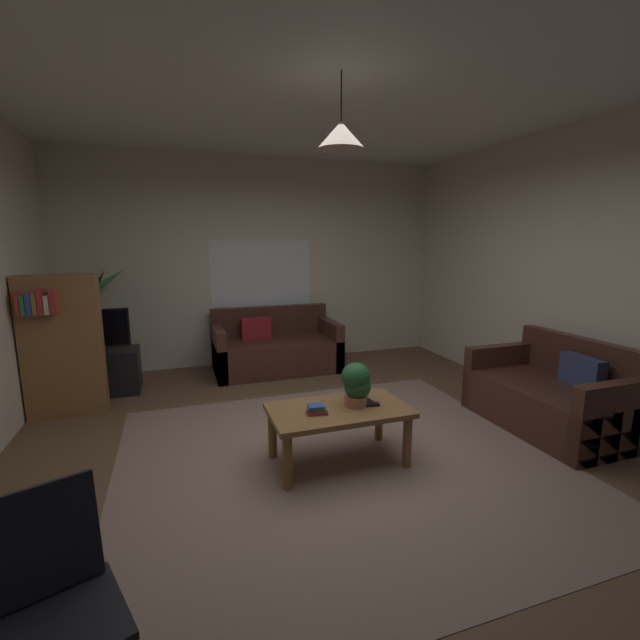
{
  "coord_description": "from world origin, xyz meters",
  "views": [
    {
      "loc": [
        -1.16,
        -3.1,
        1.72
      ],
      "look_at": [
        0.0,
        0.3,
        1.05
      ],
      "focal_mm": 24.0,
      "sensor_mm": 36.0,
      "label": 1
    }
  ],
  "objects_px": {
    "tv_stand": "(97,373)",
    "coffee_table": "(339,417)",
    "pendant_lamp": "(341,135)",
    "remote_on_table_1": "(366,400)",
    "book_on_table_2": "(316,406)",
    "potted_plant_on_table": "(356,383)",
    "couch_under_window": "(276,350)",
    "potted_palm_corner": "(93,326)",
    "folding_chair": "(53,600)",
    "couch_right_side": "(552,398)",
    "book_on_table_0": "(317,412)",
    "tv": "(93,330)",
    "bookshelf_corner": "(62,345)",
    "book_on_table_1": "(317,409)",
    "remote_on_table_0": "(369,405)"
  },
  "relations": [
    {
      "from": "tv_stand",
      "to": "coffee_table",
      "type": "bearing_deg",
      "value": -48.7
    },
    {
      "from": "coffee_table",
      "to": "pendant_lamp",
      "type": "distance_m",
      "value": 2.05
    },
    {
      "from": "remote_on_table_1",
      "to": "coffee_table",
      "type": "bearing_deg",
      "value": 6.64
    },
    {
      "from": "book_on_table_2",
      "to": "potted_plant_on_table",
      "type": "relative_size",
      "value": 0.35
    },
    {
      "from": "couch_under_window",
      "to": "potted_palm_corner",
      "type": "xyz_separation_m",
      "value": [
        -2.2,
        0.24,
        0.43
      ]
    },
    {
      "from": "book_on_table_2",
      "to": "folding_chair",
      "type": "distance_m",
      "value": 1.96
    },
    {
      "from": "couch_under_window",
      "to": "pendant_lamp",
      "type": "xyz_separation_m",
      "value": [
        -0.09,
        -2.57,
        2.16
      ]
    },
    {
      "from": "folding_chair",
      "to": "pendant_lamp",
      "type": "distance_m",
      "value": 2.87
    },
    {
      "from": "remote_on_table_1",
      "to": "tv_stand",
      "type": "height_order",
      "value": "tv_stand"
    },
    {
      "from": "couch_right_side",
      "to": "book_on_table_0",
      "type": "bearing_deg",
      "value": -89.59
    },
    {
      "from": "couch_under_window",
      "to": "book_on_table_2",
      "type": "distance_m",
      "value": 2.63
    },
    {
      "from": "couch_right_side",
      "to": "potted_plant_on_table",
      "type": "relative_size",
      "value": 4.06
    },
    {
      "from": "couch_under_window",
      "to": "coffee_table",
      "type": "bearing_deg",
      "value": -92.12
    },
    {
      "from": "book_on_table_0",
      "to": "tv",
      "type": "xyz_separation_m",
      "value": [
        -1.84,
        2.33,
        0.28
      ]
    },
    {
      "from": "remote_on_table_1",
      "to": "potted_palm_corner",
      "type": "height_order",
      "value": "potted_palm_corner"
    },
    {
      "from": "book_on_table_0",
      "to": "potted_palm_corner",
      "type": "height_order",
      "value": "potted_palm_corner"
    },
    {
      "from": "couch_under_window",
      "to": "tv",
      "type": "height_order",
      "value": "tv"
    },
    {
      "from": "folding_chair",
      "to": "pendant_lamp",
      "type": "relative_size",
      "value": 1.72
    },
    {
      "from": "book_on_table_2",
      "to": "tv",
      "type": "height_order",
      "value": "tv"
    },
    {
      "from": "potted_plant_on_table",
      "to": "potted_palm_corner",
      "type": "xyz_separation_m",
      "value": [
        -2.26,
        2.79,
        0.08
      ]
    },
    {
      "from": "tv",
      "to": "folding_chair",
      "type": "height_order",
      "value": "tv"
    },
    {
      "from": "book_on_table_0",
      "to": "pendant_lamp",
      "type": "relative_size",
      "value": 0.3
    },
    {
      "from": "bookshelf_corner",
      "to": "pendant_lamp",
      "type": "height_order",
      "value": "pendant_lamp"
    },
    {
      "from": "couch_right_side",
      "to": "book_on_table_0",
      "type": "xyz_separation_m",
      "value": [
        -2.32,
        -0.02,
        0.19
      ]
    },
    {
      "from": "couch_under_window",
      "to": "remote_on_table_1",
      "type": "relative_size",
      "value": 10.14
    },
    {
      "from": "book_on_table_0",
      "to": "tv",
      "type": "relative_size",
      "value": 0.2
    },
    {
      "from": "book_on_table_1",
      "to": "potted_plant_on_table",
      "type": "distance_m",
      "value": 0.38
    },
    {
      "from": "tv",
      "to": "potted_plant_on_table",
      "type": "bearing_deg",
      "value": -46.15
    },
    {
      "from": "remote_on_table_1",
      "to": "folding_chair",
      "type": "bearing_deg",
      "value": 32.08
    },
    {
      "from": "book_on_table_0",
      "to": "potted_palm_corner",
      "type": "relative_size",
      "value": 0.11
    },
    {
      "from": "potted_palm_corner",
      "to": "pendant_lamp",
      "type": "xyz_separation_m",
      "value": [
        2.1,
        -2.81,
        1.73
      ]
    },
    {
      "from": "coffee_table",
      "to": "tv",
      "type": "bearing_deg",
      "value": 131.57
    },
    {
      "from": "book_on_table_0",
      "to": "folding_chair",
      "type": "bearing_deg",
      "value": -136.01
    },
    {
      "from": "tv_stand",
      "to": "bookshelf_corner",
      "type": "bearing_deg",
      "value": -108.33
    },
    {
      "from": "book_on_table_2",
      "to": "pendant_lamp",
      "type": "relative_size",
      "value": 0.23
    },
    {
      "from": "book_on_table_1",
      "to": "tv_stand",
      "type": "bearing_deg",
      "value": 127.94
    },
    {
      "from": "couch_right_side",
      "to": "potted_palm_corner",
      "type": "height_order",
      "value": "potted_palm_corner"
    },
    {
      "from": "couch_right_side",
      "to": "pendant_lamp",
      "type": "distance_m",
      "value": 3.03
    },
    {
      "from": "couch_right_side",
      "to": "potted_palm_corner",
      "type": "relative_size",
      "value": 0.95
    },
    {
      "from": "tv_stand",
      "to": "book_on_table_0",
      "type": "bearing_deg",
      "value": -52.04
    },
    {
      "from": "tv",
      "to": "potted_palm_corner",
      "type": "bearing_deg",
      "value": 98.41
    },
    {
      "from": "couch_right_side",
      "to": "potted_plant_on_table",
      "type": "height_order",
      "value": "couch_right_side"
    },
    {
      "from": "book_on_table_0",
      "to": "pendant_lamp",
      "type": "height_order",
      "value": "pendant_lamp"
    },
    {
      "from": "book_on_table_2",
      "to": "remote_on_table_0",
      "type": "distance_m",
      "value": 0.44
    },
    {
      "from": "book_on_table_1",
      "to": "pendant_lamp",
      "type": "distance_m",
      "value": 1.96
    },
    {
      "from": "book_on_table_0",
      "to": "bookshelf_corner",
      "type": "distance_m",
      "value": 2.71
    },
    {
      "from": "bookshelf_corner",
      "to": "book_on_table_1",
      "type": "bearing_deg",
      "value": -41.58
    },
    {
      "from": "potted_plant_on_table",
      "to": "potted_palm_corner",
      "type": "bearing_deg",
      "value": 128.94
    },
    {
      "from": "couch_under_window",
      "to": "bookshelf_corner",
      "type": "height_order",
      "value": "bookshelf_corner"
    },
    {
      "from": "tv",
      "to": "remote_on_table_0",
      "type": "bearing_deg",
      "value": -45.76
    }
  ]
}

